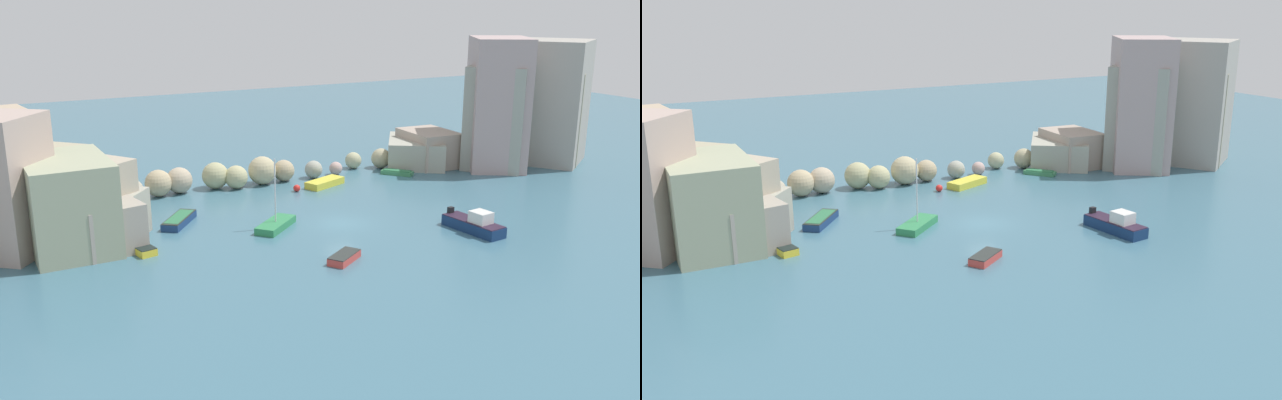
# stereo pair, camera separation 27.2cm
# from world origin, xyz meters

# --- Properties ---
(cove_water) EXTENTS (160.00, 160.00, 0.00)m
(cove_water) POSITION_xyz_m (0.00, 0.00, 0.00)
(cove_water) COLOR #3E6A7E
(cove_water) RESTS_ON ground
(cliff_headland_left) EXTENTS (18.06, 15.91, 9.69)m
(cliff_headland_left) POSITION_xyz_m (-22.43, 6.62, 3.58)
(cliff_headland_left) COLOR #AEA18B
(cliff_headland_left) RESTS_ON ground
(cliff_headland_right) EXTENTS (23.02, 14.84, 13.26)m
(cliff_headland_right) POSITION_xyz_m (27.25, 10.48, 5.15)
(cliff_headland_right) COLOR #9D9D92
(cliff_headland_right) RESTS_ON ground
(rock_breakwater) EXTENTS (32.75, 3.65, 2.68)m
(rock_breakwater) POSITION_xyz_m (-0.67, 14.22, 1.11)
(rock_breakwater) COLOR #ACA28B
(rock_breakwater) RESTS_ON ground
(channel_buoy) EXTENTS (0.65, 0.65, 0.65)m
(channel_buoy) POSITION_xyz_m (1.01, 10.02, 0.32)
(channel_buoy) COLOR red
(channel_buoy) RESTS_ON cove_water
(moored_boat_0) EXTENTS (2.81, 3.14, 0.47)m
(moored_boat_0) POSITION_xyz_m (12.67, 11.00, 0.23)
(moored_boat_0) COLOR #3D8453
(moored_boat_0) RESTS_ON cove_water
(moored_boat_1) EXTENTS (4.25, 3.98, 5.48)m
(moored_boat_1) POSITION_xyz_m (-5.05, 1.30, 0.31)
(moored_boat_1) COLOR #2E844D
(moored_boat_1) RESTS_ON cove_water
(moored_boat_2) EXTENTS (2.23, 5.31, 1.74)m
(moored_boat_2) POSITION_xyz_m (7.96, -6.44, 0.60)
(moored_boat_2) COLOR navy
(moored_boat_2) RESTS_ON cove_water
(moored_boat_3) EXTENTS (3.69, 4.25, 0.63)m
(moored_boat_3) POSITION_xyz_m (-11.31, 5.82, 0.33)
(moored_boat_3) COLOR navy
(moored_boat_3) RESTS_ON cove_water
(moored_boat_4) EXTENTS (2.95, 2.53, 0.55)m
(moored_boat_4) POSITION_xyz_m (-3.83, -7.19, 0.27)
(moored_boat_4) COLOR #C9413A
(moored_boat_4) RESTS_ON cove_water
(moored_boat_5) EXTENTS (4.36, 2.99, 0.64)m
(moored_boat_5) POSITION_xyz_m (4.19, 10.54, 0.32)
(moored_boat_5) COLOR yellow
(moored_boat_5) RESTS_ON cove_water
(moored_boat_6) EXTENTS (1.68, 2.70, 0.55)m
(moored_boat_6) POSITION_xyz_m (-15.50, 0.82, 0.27)
(moored_boat_6) COLOR yellow
(moored_boat_6) RESTS_ON cove_water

